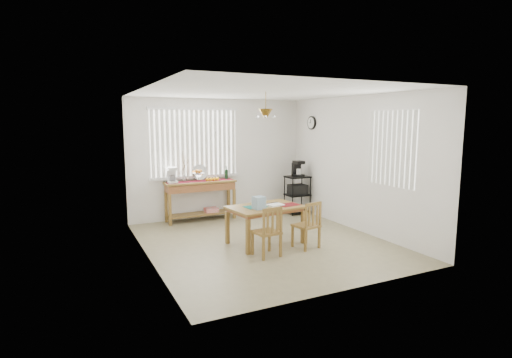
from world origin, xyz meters
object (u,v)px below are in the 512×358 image
chair_right (308,225)px  cart_items (297,169)px  wire_cart (297,191)px  chair_left (268,232)px  sideboard (201,191)px  dining_table (265,210)px

chair_right → cart_items: bearing=62.3°
wire_cart → chair_left: bearing=-130.2°
sideboard → wire_cart: 2.23m
dining_table → chair_left: (-0.28, -0.63, -0.19)m
sideboard → dining_table: sideboard is taller
wire_cart → chair_right: (-1.20, -2.27, -0.13)m
sideboard → wire_cart: (2.20, -0.35, -0.12)m
dining_table → sideboard: bearing=103.3°
cart_items → dining_table: size_ratio=0.27×
cart_items → chair_right: size_ratio=0.45×
sideboard → cart_items: 2.26m
sideboard → chair_right: sideboard is taller
sideboard → dining_table: 2.13m
chair_right → sideboard: bearing=111.0°
chair_right → chair_left: bearing=-174.0°
chair_left → chair_right: size_ratio=1.01×
sideboard → cart_items: cart_items is taller
wire_cart → chair_left: (-1.99, -2.35, -0.13)m
cart_items → chair_left: (-1.99, -2.36, -0.64)m
cart_items → chair_right: 2.65m
dining_table → chair_right: size_ratio=1.65×
cart_items → chair_left: cart_items is taller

